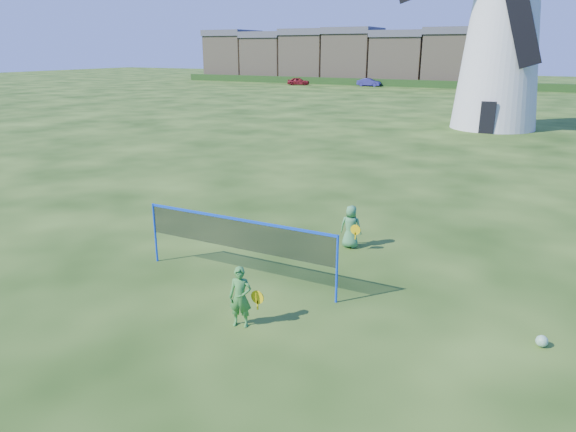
% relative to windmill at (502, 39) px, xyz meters
% --- Properties ---
extents(ground, '(220.00, 220.00, 0.00)m').
position_rel_windmill_xyz_m(ground, '(-1.23, -28.80, -5.86)').
color(ground, black).
rests_on(ground, ground).
extents(windmill, '(13.47, 5.57, 17.49)m').
position_rel_windmill_xyz_m(windmill, '(0.00, 0.00, 0.00)').
color(windmill, white).
rests_on(windmill, ground).
extents(badminton_net, '(5.05, 0.05, 1.55)m').
position_rel_windmill_xyz_m(badminton_net, '(-1.93, -29.11, -4.72)').
color(badminton_net, blue).
rests_on(badminton_net, ground).
extents(player_girl, '(0.68, 0.41, 1.25)m').
position_rel_windmill_xyz_m(player_girl, '(-0.71, -30.91, -5.24)').
color(player_girl, '#3B8736').
rests_on(player_girl, ground).
extents(player_boy, '(0.67, 0.46, 1.19)m').
position_rel_windmill_xyz_m(player_boy, '(-0.37, -25.86, -5.26)').
color(player_boy, '#469252').
rests_on(player_boy, ground).
extents(play_ball, '(0.22, 0.22, 0.22)m').
position_rel_windmill_xyz_m(play_ball, '(4.62, -28.99, -5.75)').
color(play_ball, green).
rests_on(play_ball, ground).
extents(terraced_houses, '(52.77, 8.40, 8.35)m').
position_rel_windmill_xyz_m(terraced_houses, '(-27.38, 43.20, -1.81)').
color(terraced_houses, gray).
rests_on(terraced_houses, ground).
extents(hedge, '(62.00, 0.80, 1.00)m').
position_rel_windmill_xyz_m(hedge, '(-23.23, 37.20, -5.36)').
color(hedge, '#193814').
rests_on(hedge, ground).
extents(car_left, '(3.55, 2.38, 1.12)m').
position_rel_windmill_xyz_m(car_left, '(-31.72, 33.58, -5.30)').
color(car_left, maroon).
rests_on(car_left, ground).
extents(car_right, '(3.47, 1.44, 1.12)m').
position_rel_windmill_xyz_m(car_right, '(-21.52, 36.07, -5.30)').
color(car_right, navy).
rests_on(car_right, ground).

